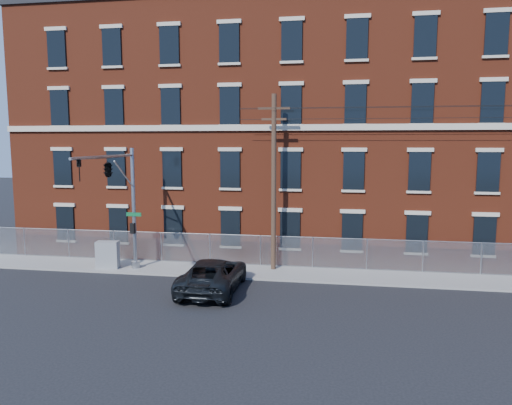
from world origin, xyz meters
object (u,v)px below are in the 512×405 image
Objects in this scene: pickup_truck at (213,275)px; utility_pole_near at (274,179)px; utility_cabinet at (108,255)px; traffic_signal_mast at (115,182)px.

utility_pole_near is at bearing -122.33° from pickup_truck.
utility_pole_near reaches higher than pickup_truck.
pickup_truck is 3.71× the size of utility_cabinet.
traffic_signal_mast is at bearing -8.49° from pickup_truck.
traffic_signal_mast is 8.70m from utility_pole_near.
utility_pole_near is 6.31× the size of utility_cabinet.
utility_pole_near is at bearing 23.14° from traffic_signal_mast.
utility_cabinet is at bearing -171.68° from utility_pole_near.
traffic_signal_mast reaches higher than pickup_truck.
traffic_signal_mast reaches higher than utility_cabinet.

